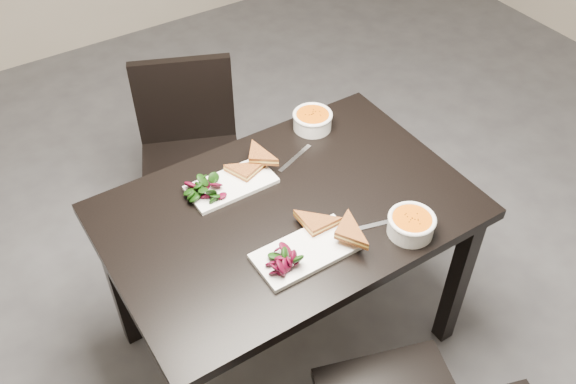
% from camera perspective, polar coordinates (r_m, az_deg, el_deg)
% --- Properties ---
extents(ground, '(5.00, 5.00, 0.00)m').
position_cam_1_polar(ground, '(2.88, 5.46, -6.61)').
color(ground, '#47474C').
rests_on(ground, ground).
extents(table, '(1.20, 0.80, 0.75)m').
position_cam_1_polar(table, '(2.13, 0.00, -3.28)').
color(table, black).
rests_on(table, ground).
extents(chair_far, '(0.55, 0.55, 0.85)m').
position_cam_1_polar(chair_far, '(2.74, -8.98, 4.14)').
color(chair_far, black).
rests_on(chair_far, ground).
extents(plate_near, '(0.32, 0.16, 0.02)m').
position_cam_1_polar(plate_near, '(1.92, 1.65, -5.47)').
color(plate_near, white).
rests_on(plate_near, table).
extents(sandwich_near, '(0.16, 0.12, 0.05)m').
position_cam_1_polar(sandwich_near, '(1.93, 3.03, -3.72)').
color(sandwich_near, '#9F5421').
rests_on(sandwich_near, plate_near).
extents(salad_near, '(0.10, 0.09, 0.04)m').
position_cam_1_polar(salad_near, '(1.86, -0.90, -6.12)').
color(salad_near, black).
rests_on(salad_near, plate_near).
extents(soup_bowl_near, '(0.15, 0.15, 0.07)m').
position_cam_1_polar(soup_bowl_near, '(1.99, 11.21, -2.87)').
color(soup_bowl_near, white).
rests_on(soup_bowl_near, table).
extents(cutlery_near, '(0.18, 0.06, 0.00)m').
position_cam_1_polar(cutlery_near, '(2.01, 7.08, -3.22)').
color(cutlery_near, silver).
rests_on(cutlery_near, table).
extents(plate_far, '(0.30, 0.15, 0.01)m').
position_cam_1_polar(plate_far, '(2.14, -5.20, 0.69)').
color(plate_far, white).
rests_on(plate_far, table).
extents(sandwich_far, '(0.18, 0.16, 0.05)m').
position_cam_1_polar(sandwich_far, '(2.13, -3.53, 1.73)').
color(sandwich_far, '#9F5421').
rests_on(sandwich_far, plate_far).
extents(salad_far, '(0.09, 0.08, 0.04)m').
position_cam_1_polar(salad_far, '(2.09, -7.65, 0.24)').
color(salad_far, black).
rests_on(salad_far, plate_far).
extents(soup_bowl_far, '(0.15, 0.15, 0.07)m').
position_cam_1_polar(soup_bowl_far, '(2.36, 2.26, 6.64)').
color(soup_bowl_far, white).
rests_on(soup_bowl_far, table).
extents(cutlery_far, '(0.17, 0.08, 0.00)m').
position_cam_1_polar(cutlery_far, '(2.24, 0.64, 3.12)').
color(cutlery_far, silver).
rests_on(cutlery_far, table).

